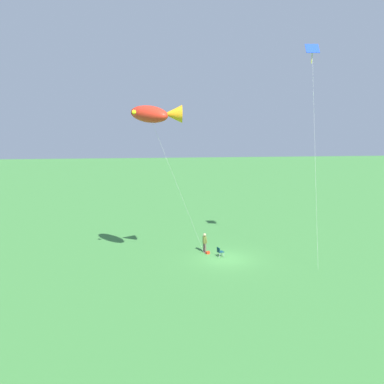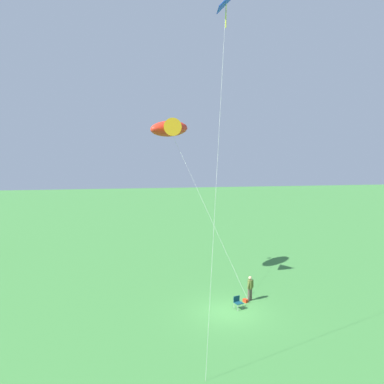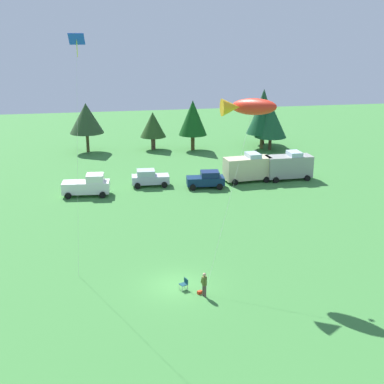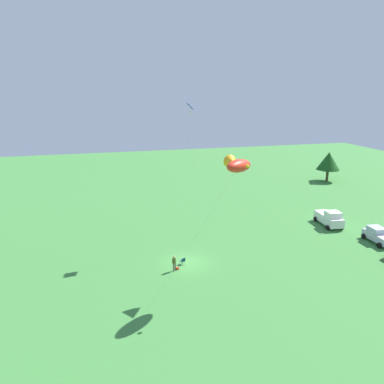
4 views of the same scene
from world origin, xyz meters
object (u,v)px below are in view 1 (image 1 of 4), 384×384
Objects in this scene: backpack_on_grass at (208,253)px; person_kite_flyer at (205,241)px; folding_chair at (220,251)px; kite_large_fish at (155,114)px; kite_diamond_blue at (312,57)px.

person_kite_flyer is at bearing -59.26° from backpack_on_grass.
person_kite_flyer is at bearing 112.66° from folding_chair.
kite_large_fish is at bearing 46.65° from backpack_on_grass.
kite_large_fish is (5.35, 3.88, 11.53)m from folding_chair.
kite_large_fish is (4.43, 4.69, 11.90)m from backpack_on_grass.
kite_large_fish reaches higher than person_kite_flyer.
kite_diamond_blue is (-11.74, -1.29, 4.12)m from kite_large_fish.
backpack_on_grass is at bearing 117.41° from folding_chair.
kite_large_fish is at bearing -155.75° from person_kite_flyer.
folding_chair is at bearing -72.56° from person_kite_flyer.
person_kite_flyer is 1.75m from folding_chair.
kite_diamond_blue reaches higher than folding_chair.
person_kite_flyer reaches higher than backpack_on_grass.
kite_large_fish is 12.51m from kite_diamond_blue.
kite_large_fish is at bearing -165.05° from folding_chair.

